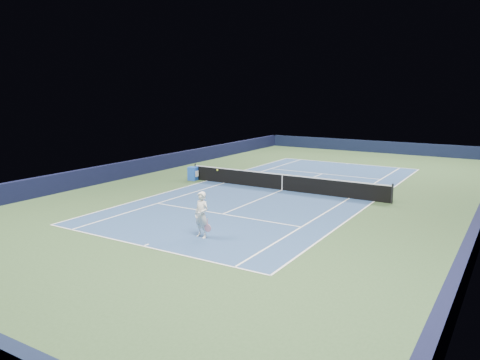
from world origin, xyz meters
The scene contains 18 objects.
ground centered at (0.00, 0.00, 0.00)m, with size 40.00×40.00×0.00m, color #304A28.
wall_far centered at (0.00, 19.82, 0.55)m, with size 22.00×0.35×1.10m, color black.
wall_left centered at (-10.82, 0.00, 0.55)m, with size 0.35×40.00×1.10m, color #111333.
court_surface centered at (0.00, 0.00, 0.00)m, with size 10.97×23.77×0.01m, color navy.
baseline_far centered at (0.00, 11.88, 0.01)m, with size 10.97×0.08×0.00m, color white.
baseline_near centered at (0.00, -11.88, 0.01)m, with size 10.97×0.08×0.00m, color white.
sideline_doubles_right centered at (5.49, 0.00, 0.01)m, with size 0.08×23.77×0.00m, color white.
sideline_doubles_left centered at (-5.49, 0.00, 0.01)m, with size 0.08×23.77×0.00m, color white.
sideline_singles_right centered at (4.12, 0.00, 0.01)m, with size 0.08×23.77×0.00m, color white.
sideline_singles_left centered at (-4.12, 0.00, 0.01)m, with size 0.08×23.77×0.00m, color white.
service_line_far centered at (0.00, 6.40, 0.01)m, with size 8.23×0.08×0.00m, color white.
service_line_near centered at (0.00, -6.40, 0.01)m, with size 8.23×0.08×0.00m, color white.
center_service_line centered at (0.00, 0.00, 0.01)m, with size 0.08×12.80×0.00m, color white.
center_mark_far centered at (0.00, 11.73, 0.01)m, with size 0.08×0.30×0.00m, color white.
center_mark_near centered at (0.00, -11.73, 0.01)m, with size 0.08×0.30×0.00m, color white.
tennis_net centered at (0.00, 0.00, 0.50)m, with size 12.90×0.10×1.07m.
sponsor_cube centered at (-6.40, -0.30, 0.45)m, with size 0.62×0.56×0.89m.
tennis_player centered at (1.27, -9.82, 0.94)m, with size 0.86×1.31×2.66m.
Camera 1 is at (12.04, -24.48, 5.89)m, focal length 35.00 mm.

